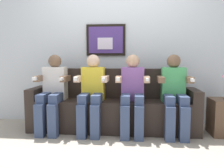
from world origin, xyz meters
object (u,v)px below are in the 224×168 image
Objects in this scene: person_rightmost at (174,91)px; person_left_center at (92,90)px; person_right_center at (132,91)px; person_leftmost at (53,90)px; couch at (113,109)px.

person_left_center is at bearing -179.98° from person_rightmost.
person_right_center is at bearing -179.95° from person_rightmost.
person_right_center is at bearing 0.00° from person_left_center.
person_left_center is (0.57, 0.00, 0.00)m from person_leftmost.
person_left_center is at bearing -149.41° from couch.
person_leftmost and person_right_center have the same top height.
person_left_center and person_right_center have the same top height.
person_left_center reaches higher than couch.
person_leftmost reaches higher than couch.
couch is 0.44m from person_right_center.
person_leftmost is 0.57m from person_left_center.
person_left_center is at bearing 0.00° from person_leftmost.
person_right_center is 0.57m from person_rightmost.
person_right_center is (0.57, 0.00, 0.00)m from person_left_center.
couch is 0.92m from person_rightmost.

